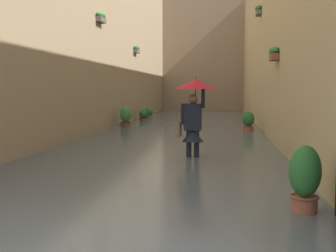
% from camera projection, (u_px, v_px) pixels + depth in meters
% --- Properties ---
extents(ground_plane, '(70.22, 70.22, 0.00)m').
position_uv_depth(ground_plane, '(185.00, 132.00, 17.02)').
color(ground_plane, '#605B56').
extents(flood_water, '(6.79, 34.09, 0.20)m').
position_uv_depth(flood_water, '(185.00, 130.00, 17.01)').
color(flood_water, '#515B60').
rests_on(flood_water, ground_plane).
extents(building_facade_left, '(2.04, 32.09, 8.21)m').
position_uv_depth(building_facade_left, '(285.00, 29.00, 16.14)').
color(building_facade_left, tan).
rests_on(building_facade_left, ground_plane).
extents(building_facade_right, '(2.04, 32.09, 9.98)m').
position_uv_depth(building_facade_right, '(91.00, 11.00, 17.10)').
color(building_facade_right, tan).
rests_on(building_facade_right, ground_plane).
extents(building_facade_far, '(9.59, 1.80, 11.52)m').
position_uv_depth(building_facade_far, '(204.00, 36.00, 31.27)').
color(building_facade_far, gray).
rests_on(building_facade_far, ground_plane).
extents(person_wading, '(0.96, 0.96, 2.05)m').
position_uv_depth(person_wading, '(194.00, 105.00, 9.47)').
color(person_wading, '#4C4233').
rests_on(person_wading, ground_plane).
extents(potted_plant_near_right, '(0.47, 0.47, 1.05)m').
position_uv_depth(potted_plant_near_right, '(126.00, 118.00, 17.36)').
color(potted_plant_near_right, brown).
rests_on(potted_plant_near_right, ground_plane).
extents(potted_plant_mid_left, '(0.45, 0.45, 0.93)m').
position_uv_depth(potted_plant_mid_left, '(248.00, 123.00, 15.53)').
color(potted_plant_mid_left, '#9E563D').
rests_on(potted_plant_mid_left, ground_plane).
extents(potted_plant_mid_right, '(0.51, 0.51, 0.75)m').
position_uv_depth(potted_plant_mid_right, '(149.00, 113.00, 23.23)').
color(potted_plant_mid_right, '#66605B').
rests_on(potted_plant_mid_right, ground_plane).
extents(potted_plant_near_left, '(0.40, 0.40, 1.05)m').
position_uv_depth(potted_plant_near_left, '(305.00, 183.00, 5.26)').
color(potted_plant_near_left, '#9E563D').
rests_on(potted_plant_near_left, ground_plane).
extents(potted_plant_far_right, '(0.44, 0.44, 0.76)m').
position_uv_depth(potted_plant_far_right, '(143.00, 116.00, 21.28)').
color(potted_plant_far_right, brown).
rests_on(potted_plant_far_right, ground_plane).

